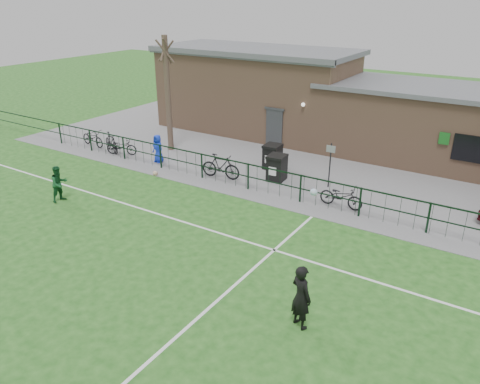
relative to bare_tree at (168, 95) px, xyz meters
The scene contains 20 objects.
ground 13.54m from the bare_tree, 52.70° to the right, with size 90.00×90.00×0.00m, color #1F5318.
paving_strip 9.05m from the bare_tree, 20.56° to the left, with size 34.00×13.00×0.02m, color slate.
pitch_line_touch 8.96m from the bare_tree, 18.65° to the right, with size 28.00×0.10×0.01m, color white.
pitch_line_mid 10.73m from the bare_tree, 39.09° to the right, with size 28.00×0.10×0.01m, color white.
pitch_line_perp 14.81m from the bare_tree, 46.40° to the right, with size 0.10×16.00×0.01m, color white.
perimeter_fence 8.72m from the bare_tree, 17.35° to the right, with size 28.00×0.10×1.20m, color black.
bare_tree is the anchor object (origin of this frame).
wheelie_bin_left 6.58m from the bare_tree, ahead, with size 0.73×0.83×1.10m, color black.
wheelie_bin_right 7.50m from the bare_tree, ahead, with size 0.73×0.83×1.11m, color black.
sign_post 9.58m from the bare_tree, ahead, with size 0.06×0.06×2.00m, color black.
bicycle_a 5.12m from the bare_tree, 155.57° to the right, with size 0.63×1.82×0.96m, color black.
bicycle_b 3.99m from the bare_tree, 139.45° to the right, with size 0.49×1.75×1.05m, color black.
bicycle_c 3.65m from the bare_tree, 128.05° to the right, with size 0.58×1.67×0.87m, color black.
bicycle_d 5.71m from the bare_tree, 23.45° to the right, with size 0.54×1.90×1.14m, color black.
bicycle_e 11.09m from the bare_tree, 11.15° to the right, with size 0.62×1.78×0.93m, color black.
spectator_child 3.09m from the bare_tree, 66.88° to the right, with size 0.69×0.45×1.42m, color #1634D5.
goalkeeper_kick 15.71m from the bare_tree, 37.39° to the right, with size 1.61×3.46×2.52m.
outfield_player 8.03m from the bare_tree, 85.30° to the right, with size 0.74×0.57×1.51m, color #164F27.
ball_ground 4.89m from the bare_tree, 60.48° to the right, with size 0.23×0.23×0.23m, color silver.
clubhouse 9.34m from the bare_tree, 40.12° to the left, with size 24.25×5.40×4.96m.
Camera 1 is at (8.36, -8.09, 7.95)m, focal length 35.00 mm.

